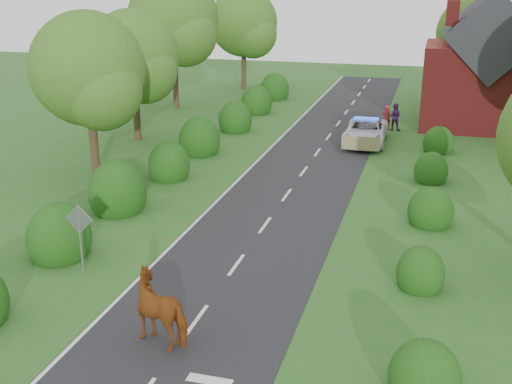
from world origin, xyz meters
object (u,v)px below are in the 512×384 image
(cow, at_px, (165,312))
(police_van, at_px, (366,132))
(road_sign, at_px, (79,229))
(pedestrian_purple, at_px, (395,117))
(pedestrian_red, at_px, (386,117))

(cow, bearing_deg, police_van, -171.46)
(road_sign, bearing_deg, cow, -35.51)
(police_van, height_order, pedestrian_purple, pedestrian_purple)
(road_sign, height_order, police_van, road_sign)
(police_van, xyz_separation_m, pedestrian_purple, (1.46, 4.12, 0.17))
(cow, bearing_deg, road_sign, -110.02)
(pedestrian_red, bearing_deg, police_van, 55.00)
(cow, relative_size, police_van, 0.44)
(road_sign, distance_m, pedestrian_red, 26.38)
(police_van, relative_size, pedestrian_red, 3.24)
(pedestrian_red, height_order, pedestrian_purple, pedestrian_purple)
(police_van, distance_m, pedestrian_red, 4.19)
(pedestrian_red, bearing_deg, cow, 59.94)
(road_sign, xyz_separation_m, cow, (4.50, -3.21, -0.81))
(pedestrian_red, bearing_deg, pedestrian_purple, 161.63)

